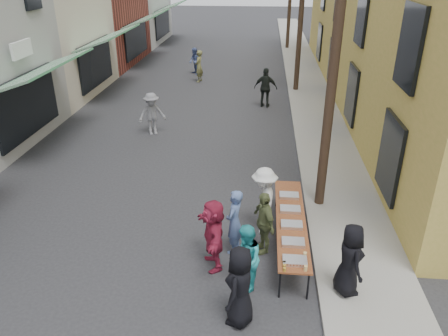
% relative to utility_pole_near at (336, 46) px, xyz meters
% --- Properties ---
extents(ground, '(120.00, 120.00, 0.00)m').
position_rel_utility_pole_near_xyz_m(ground, '(-4.30, -3.00, -4.50)').
color(ground, '#28282B').
rests_on(ground, ground).
extents(sidewalk, '(2.20, 60.00, 0.10)m').
position_rel_utility_pole_near_xyz_m(sidewalk, '(0.70, 12.00, -4.45)').
color(sidewalk, gray).
rests_on(sidewalk, ground).
extents(storefront_row, '(8.00, 37.00, 9.00)m').
position_rel_utility_pole_near_xyz_m(storefront_row, '(-14.30, 11.96, -0.38)').
color(storefront_row, maroon).
rests_on(storefront_row, ground).
extents(utility_pole_near, '(0.26, 0.26, 9.00)m').
position_rel_utility_pole_near_xyz_m(utility_pole_near, '(0.00, 0.00, 0.00)').
color(utility_pole_near, '#2D2116').
rests_on(utility_pole_near, ground).
extents(utility_pole_mid, '(0.26, 0.26, 9.00)m').
position_rel_utility_pole_near_xyz_m(utility_pole_mid, '(0.00, 12.00, 0.00)').
color(utility_pole_mid, '#2D2116').
rests_on(utility_pole_mid, ground).
extents(serving_table, '(0.70, 4.00, 0.75)m').
position_rel_utility_pole_near_xyz_m(serving_table, '(-0.93, -2.02, -3.79)').
color(serving_table, maroon).
rests_on(serving_table, ground).
extents(catering_tray_sausage, '(0.50, 0.33, 0.08)m').
position_rel_utility_pole_near_xyz_m(catering_tray_sausage, '(-0.93, -3.67, -3.71)').
color(catering_tray_sausage, maroon).
rests_on(catering_tray_sausage, serving_table).
extents(catering_tray_foil_b, '(0.50, 0.33, 0.08)m').
position_rel_utility_pole_near_xyz_m(catering_tray_foil_b, '(-0.93, -3.02, -3.71)').
color(catering_tray_foil_b, '#B2B2B7').
rests_on(catering_tray_foil_b, serving_table).
extents(catering_tray_buns, '(0.50, 0.33, 0.08)m').
position_rel_utility_pole_near_xyz_m(catering_tray_buns, '(-0.93, -2.32, -3.71)').
color(catering_tray_buns, tan).
rests_on(catering_tray_buns, serving_table).
extents(catering_tray_foil_d, '(0.50, 0.33, 0.08)m').
position_rel_utility_pole_near_xyz_m(catering_tray_foil_d, '(-0.93, -1.62, -3.71)').
color(catering_tray_foil_d, '#B2B2B7').
rests_on(catering_tray_foil_d, serving_table).
extents(catering_tray_buns_end, '(0.50, 0.33, 0.08)m').
position_rel_utility_pole_near_xyz_m(catering_tray_buns_end, '(-0.93, -0.92, -3.71)').
color(catering_tray_buns_end, tan).
rests_on(catering_tray_buns_end, serving_table).
extents(condiment_jar_a, '(0.07, 0.07, 0.08)m').
position_rel_utility_pole_near_xyz_m(condiment_jar_a, '(-1.15, -3.97, -3.71)').
color(condiment_jar_a, '#A57F26').
rests_on(condiment_jar_a, serving_table).
extents(condiment_jar_b, '(0.07, 0.07, 0.08)m').
position_rel_utility_pole_near_xyz_m(condiment_jar_b, '(-1.15, -3.87, -3.71)').
color(condiment_jar_b, '#A57F26').
rests_on(condiment_jar_b, serving_table).
extents(condiment_jar_c, '(0.07, 0.07, 0.08)m').
position_rel_utility_pole_near_xyz_m(condiment_jar_c, '(-1.15, -3.77, -3.71)').
color(condiment_jar_c, '#A57F26').
rests_on(condiment_jar_c, serving_table).
extents(cup_stack, '(0.08, 0.08, 0.12)m').
position_rel_utility_pole_near_xyz_m(cup_stack, '(-0.73, -3.92, -3.69)').
color(cup_stack, tan).
rests_on(cup_stack, serving_table).
extents(guest_front_a, '(0.76, 0.95, 1.70)m').
position_rel_utility_pole_near_xyz_m(guest_front_a, '(-2.01, -4.62, -3.65)').
color(guest_front_a, black).
rests_on(guest_front_a, ground).
extents(guest_front_b, '(0.56, 0.69, 1.65)m').
position_rel_utility_pole_near_xyz_m(guest_front_b, '(-2.28, -2.37, -3.68)').
color(guest_front_b, '#4F679A').
rests_on(guest_front_b, ground).
extents(guest_front_c, '(0.68, 0.82, 1.56)m').
position_rel_utility_pole_near_xyz_m(guest_front_c, '(-1.94, -3.69, -3.72)').
color(guest_front_c, '#2AA9AE').
rests_on(guest_front_c, ground).
extents(guest_front_d, '(0.70, 1.17, 1.78)m').
position_rel_utility_pole_near_xyz_m(guest_front_d, '(-1.60, -1.41, -3.61)').
color(guest_front_d, silver).
rests_on(guest_front_d, ground).
extents(guest_front_e, '(0.77, 1.01, 1.59)m').
position_rel_utility_pole_near_xyz_m(guest_front_e, '(-1.59, -2.28, -3.70)').
color(guest_front_e, '#5B653A').
rests_on(guest_front_e, ground).
extents(guest_queue_back, '(0.94, 1.66, 1.71)m').
position_rel_utility_pole_near_xyz_m(guest_queue_back, '(-2.71, -2.97, -3.65)').
color(guest_queue_back, '#9C223D').
rests_on(guest_queue_back, ground).
extents(server, '(0.71, 0.90, 1.62)m').
position_rel_utility_pole_near_xyz_m(server, '(0.16, -3.69, -3.59)').
color(server, black).
rests_on(server, sidewalk).
extents(passerby_left, '(1.27, 1.08, 1.70)m').
position_rel_utility_pole_near_xyz_m(passerby_left, '(-6.08, 5.11, -3.65)').
color(passerby_left, slate).
rests_on(passerby_left, ground).
extents(passerby_mid, '(1.14, 0.61, 1.85)m').
position_rel_utility_pole_near_xyz_m(passerby_mid, '(-1.61, 9.10, -3.57)').
color(passerby_mid, black).
rests_on(passerby_mid, ground).
extents(passerby_right, '(0.54, 0.72, 1.77)m').
position_rel_utility_pole_near_xyz_m(passerby_right, '(-5.40, 13.45, -3.62)').
color(passerby_right, olive).
rests_on(passerby_right, ground).
extents(passerby_far, '(0.90, 0.96, 1.58)m').
position_rel_utility_pole_near_xyz_m(passerby_far, '(-5.91, 15.21, -3.71)').
color(passerby_far, '#51639D').
rests_on(passerby_far, ground).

